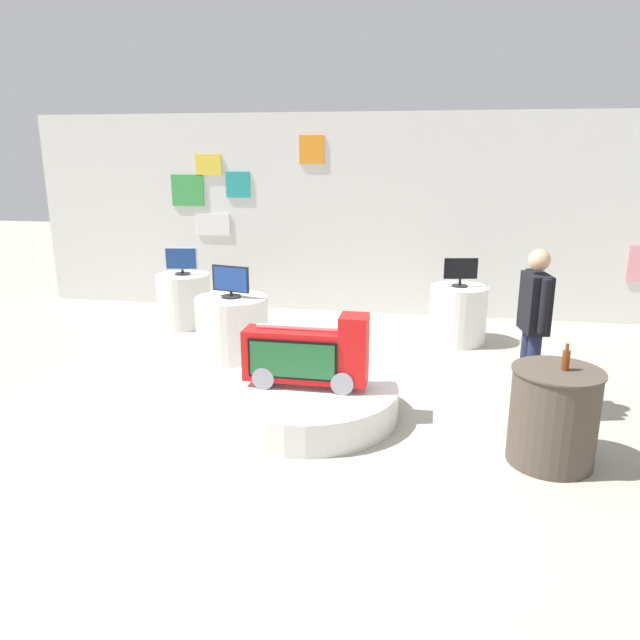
% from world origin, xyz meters
% --- Properties ---
extents(ground_plane, '(30.00, 30.00, 0.00)m').
position_xyz_m(ground_plane, '(0.00, 0.00, 0.00)').
color(ground_plane, '#A8A091').
extents(back_wall_display, '(10.41, 0.13, 3.01)m').
position_xyz_m(back_wall_display, '(-0.01, 4.31, 1.51)').
color(back_wall_display, silver).
rests_on(back_wall_display, ground).
extents(main_display_pedestal, '(1.76, 1.76, 0.30)m').
position_xyz_m(main_display_pedestal, '(-0.04, 0.31, 0.15)').
color(main_display_pedestal, silver).
rests_on(main_display_pedestal, ground).
extents(novelty_firetruck_tv, '(1.17, 0.35, 0.72)m').
position_xyz_m(novelty_firetruck_tv, '(-0.01, 0.30, 0.60)').
color(novelty_firetruck_tv, gray).
rests_on(novelty_firetruck_tv, main_display_pedestal).
extents(display_pedestal_left_rear, '(0.76, 0.76, 0.75)m').
position_xyz_m(display_pedestal_left_rear, '(-2.40, 3.07, 0.38)').
color(display_pedestal_left_rear, silver).
rests_on(display_pedestal_left_rear, ground).
extents(tv_on_left_rear, '(0.46, 0.22, 0.39)m').
position_xyz_m(tv_on_left_rear, '(-2.40, 3.07, 0.96)').
color(tv_on_left_rear, black).
rests_on(tv_on_left_rear, display_pedestal_left_rear).
extents(display_pedestal_center_rear, '(0.74, 0.74, 0.75)m').
position_xyz_m(display_pedestal_center_rear, '(1.47, 2.95, 0.38)').
color(display_pedestal_center_rear, silver).
rests_on(display_pedestal_center_rear, ground).
extents(tv_on_center_rear, '(0.43, 0.20, 0.37)m').
position_xyz_m(tv_on_center_rear, '(1.47, 2.95, 0.96)').
color(tv_on_center_rear, black).
rests_on(tv_on_center_rear, display_pedestal_center_rear).
extents(display_pedestal_right_rear, '(0.88, 0.88, 0.75)m').
position_xyz_m(display_pedestal_right_rear, '(-1.26, 1.84, 0.38)').
color(display_pedestal_right_rear, silver).
rests_on(display_pedestal_right_rear, ground).
extents(tv_on_right_rear, '(0.48, 0.24, 0.38)m').
position_xyz_m(tv_on_right_rear, '(-1.26, 1.84, 0.95)').
color(tv_on_right_rear, black).
rests_on(tv_on_right_rear, display_pedestal_right_rear).
extents(side_table_round, '(0.71, 0.71, 0.80)m').
position_xyz_m(side_table_round, '(2.10, -0.23, 0.41)').
color(side_table_round, '#4C4238').
rests_on(side_table_round, ground).
extents(bottle_on_side_table, '(0.06, 0.06, 0.22)m').
position_xyz_m(bottle_on_side_table, '(2.15, -0.22, 0.88)').
color(bottle_on_side_table, brown).
rests_on(bottle_on_side_table, side_table_round).
extents(shopper_browsing_near_truck, '(0.26, 0.55, 1.60)m').
position_xyz_m(shopper_browsing_near_truck, '(2.05, 0.76, 0.93)').
color(shopper_browsing_near_truck, '#1E233F').
rests_on(shopper_browsing_near_truck, ground).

